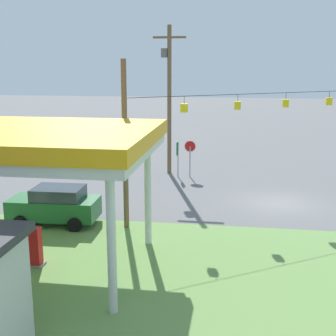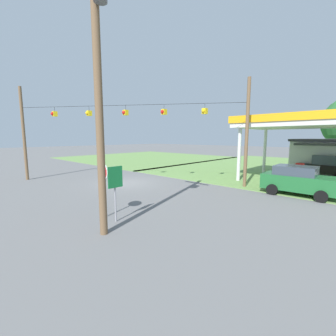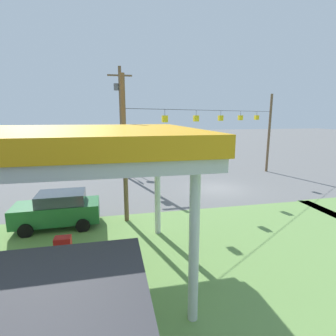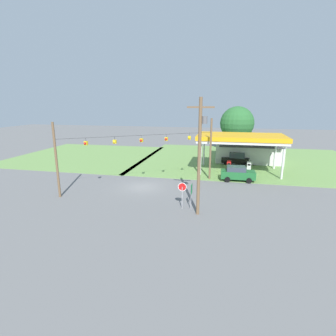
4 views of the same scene
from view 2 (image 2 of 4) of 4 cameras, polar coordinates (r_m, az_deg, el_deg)
name	(u,v)px [view 2 (image 2 of 4)]	position (r m, az deg, el deg)	size (l,w,h in m)	color
ground_plane	(127,183)	(18.17, -10.28, -3.76)	(160.00, 160.00, 0.00)	slate
grass_verge_opposite_corner	(146,157)	(40.48, -5.61, 2.69)	(24.00, 24.00, 0.04)	#6B934C
gas_station_canopy	(325,121)	(20.50, 34.96, 9.69)	(11.83, 7.06, 5.26)	silver
fuel_pump_near	(299,173)	(20.91, 30.36, -1.15)	(0.71, 0.56, 1.55)	gray
car_at_pumps_front	(298,180)	(16.17, 30.21, -2.69)	(4.21, 2.20, 1.83)	#1E602D
car_at_pumps_rear	(326,166)	(25.24, 35.27, 0.45)	(4.34, 2.38, 1.99)	black
stop_sign_roadside	(103,178)	(10.36, -16.19, -2.44)	(0.80, 0.08, 2.50)	#99999E
route_sign	(115,183)	(9.71, -13.27, -3.63)	(0.10, 0.70, 2.40)	gray
utility_pole_main	(98,79)	(8.58, -17.24, 20.76)	(2.20, 0.44, 9.98)	brown
signal_span_gantry	(126,128)	(17.81, -10.66, 9.90)	(15.06, 10.24, 7.72)	brown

